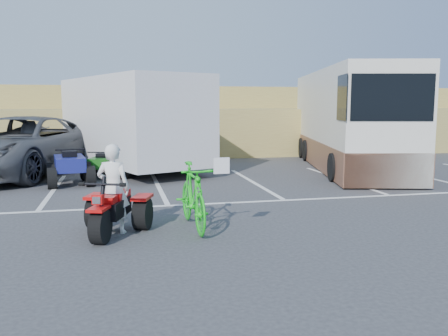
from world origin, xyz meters
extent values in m
plane|color=#343437|center=(0.00, 0.00, 0.00)|extent=(100.00, 100.00, 0.00)
cube|color=white|center=(-2.70, 5.00, 0.00)|extent=(0.12, 5.00, 0.01)
cube|color=white|center=(0.00, 5.00, 0.00)|extent=(0.12, 5.00, 0.01)
cube|color=white|center=(2.70, 5.00, 0.00)|extent=(0.12, 5.00, 0.01)
cube|color=white|center=(5.40, 5.00, 0.00)|extent=(0.12, 5.00, 0.01)
cube|color=white|center=(8.10, 5.00, 0.00)|extent=(0.12, 5.00, 0.01)
cube|color=white|center=(0.00, 2.40, 0.00)|extent=(28.00, 0.12, 0.01)
cube|color=#9C8446|center=(0.00, 14.00, 1.00)|extent=(40.00, 6.00, 2.00)
cube|color=#9C8446|center=(0.00, 17.50, 2.00)|extent=(40.00, 4.00, 2.20)
imported|color=white|center=(-1.13, 0.40, 0.77)|extent=(0.65, 0.53, 1.55)
imported|color=#14BF19|center=(0.25, 0.41, 0.59)|extent=(0.64, 1.98, 1.17)
imported|color=#44464B|center=(-4.03, 7.97, 0.92)|extent=(5.14, 7.25, 1.83)
cube|color=silver|center=(-0.58, 8.45, 1.71)|extent=(4.95, 7.14, 2.76)
cylinder|color=black|center=(-0.58, 8.45, 0.39)|extent=(2.54, 1.63, 0.77)
cube|color=silver|center=(6.84, 7.51, 1.69)|extent=(4.38, 9.44, 3.30)
cube|color=brown|center=(6.84, 7.51, 0.50)|extent=(4.42, 9.45, 0.92)
cube|color=black|center=(5.76, 3.04, 2.38)|extent=(2.05, 0.51, 1.19)
camera|label=1|loc=(-1.02, -7.80, 2.21)|focal=38.00mm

